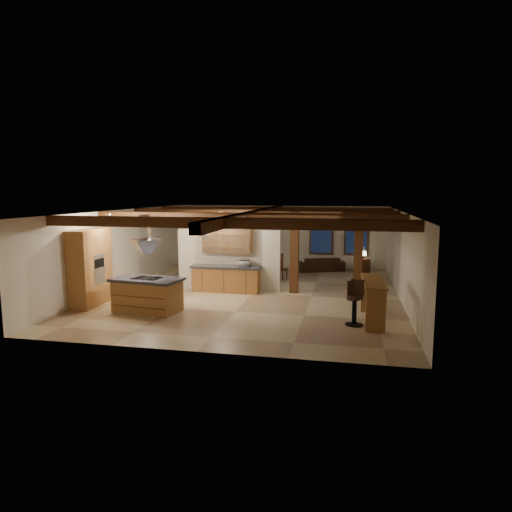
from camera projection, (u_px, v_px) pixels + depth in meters
The scene contains 22 objects.
ground at pixel (253, 294), 16.06m from camera, with size 12.00×12.00×0.00m, color tan.
room_walls at pixel (253, 243), 15.81m from camera, with size 12.00×12.00×12.00m.
ceiling_beams at pixel (253, 215), 15.67m from camera, with size 10.00×12.00×0.28m.
timber_posts at pixel (326, 244), 15.80m from camera, with size 2.50×0.30×2.90m.
partition_wall at pixel (229, 260), 16.59m from camera, with size 3.80×0.18×2.20m, color beige.
pantry_cabinet at pixel (90, 268), 14.30m from camera, with size 0.67×1.60×2.40m.
back_counter at pixel (226, 279), 16.30m from camera, with size 2.50×0.66×0.94m.
upper_display_cabinet at pixel (227, 240), 16.30m from camera, with size 1.80×0.36×0.95m.
range_hood at pixel (146, 252), 13.48m from camera, with size 1.10×1.10×1.40m.
back_windows at pixel (339, 237), 21.04m from camera, with size 2.70×0.07×1.70m.
framed_art at pixel (248, 231), 21.88m from camera, with size 0.65×0.05×0.85m.
recessed_cans at pixel (161, 214), 14.29m from camera, with size 3.16×2.46×0.03m.
kitchen_island at pixel (147, 294), 13.66m from camera, with size 2.19×1.38×1.02m.
dining_table at pixel (259, 273), 18.47m from camera, with size 1.68×0.94×0.59m, color #412210.
sofa at pixel (320, 264), 20.60m from camera, with size 2.11×0.83×0.62m, color black.
microwave at pixel (244, 263), 16.09m from camera, with size 0.39×0.27×0.22m, color silver.
bar_counter at pixel (373, 294), 12.54m from camera, with size 0.63×2.23×1.16m.
side_table at pixel (363, 265), 20.25m from camera, with size 0.49×0.49×0.61m, color #391C0E.
table_lamp at pixel (364, 253), 20.17m from camera, with size 0.28×0.28×0.33m.
bar_stool_a at pixel (353, 303), 12.25m from camera, with size 0.41×0.41×1.17m.
bar_stool_b at pixel (356, 302), 12.21m from camera, with size 0.44×0.45×1.22m.
dining_chairs at pixel (259, 266), 18.43m from camera, with size 2.23×2.23×1.10m.
Camera 1 is at (3.28, -15.37, 3.58)m, focal length 32.00 mm.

